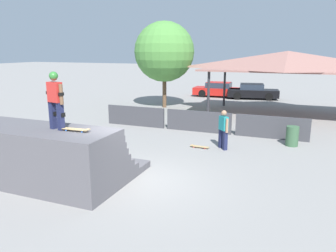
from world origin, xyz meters
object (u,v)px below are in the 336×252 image
(skateboard_on_ground, at_px, (199,146))
(parked_car_red, at_px, (220,90))
(skateboard_on_deck, at_px, (77,129))
(bystander_walking, at_px, (223,128))
(parked_car_black, at_px, (253,92))
(trash_bin, at_px, (292,136))
(skater_on_deck, at_px, (55,97))
(tree_beside_pavilion, at_px, (164,52))

(skateboard_on_ground, height_order, parked_car_red, parked_car_red)
(parked_car_red, bearing_deg, skateboard_on_deck, -89.47)
(bystander_walking, distance_m, parked_car_black, 15.05)
(trash_bin, bearing_deg, skater_on_deck, -131.29)
(tree_beside_pavilion, xyz_separation_m, parked_car_black, (5.27, 6.58, -3.28))
(tree_beside_pavilion, bearing_deg, skateboard_on_deck, -77.42)
(skater_on_deck, distance_m, parked_car_black, 20.94)
(bystander_walking, relative_size, skateboard_on_ground, 2.02)
(bystander_walking, bearing_deg, tree_beside_pavilion, -6.51)
(bystander_walking, bearing_deg, trash_bin, -102.13)
(skater_on_deck, height_order, skateboard_on_ground, skater_on_deck)
(bystander_walking, relative_size, parked_car_red, 0.36)
(trash_bin, relative_size, parked_car_red, 0.19)
(skater_on_deck, relative_size, skateboard_on_deck, 1.92)
(trash_bin, height_order, parked_car_red, parked_car_red)
(skateboard_on_deck, bearing_deg, parked_car_black, 81.33)
(trash_bin, xyz_separation_m, parked_car_black, (-3.50, 13.47, 0.18))
(skateboard_on_ground, height_order, tree_beside_pavilion, tree_beside_pavilion)
(skateboard_on_deck, bearing_deg, skateboard_on_ground, 66.49)
(parked_car_red, bearing_deg, skater_on_deck, -91.28)
(skateboard_on_ground, distance_m, trash_bin, 4.03)
(bystander_walking, xyz_separation_m, tree_beside_pavilion, (-6.12, 8.44, 2.98))
(bystander_walking, distance_m, skateboard_on_ground, 1.30)
(bystander_walking, distance_m, tree_beside_pavilion, 10.84)
(tree_beside_pavilion, distance_m, trash_bin, 11.68)
(skater_on_deck, xyz_separation_m, bystander_walking, (3.65, 5.62, -1.82))
(bystander_walking, xyz_separation_m, parked_car_black, (-0.86, 15.02, -0.31))
(skateboard_on_deck, relative_size, skateboard_on_ground, 1.07)
(skateboard_on_ground, bearing_deg, parked_car_red, -77.77)
(skater_on_deck, relative_size, skateboard_on_ground, 2.06)
(skater_on_deck, xyz_separation_m, parked_car_black, (2.79, 20.64, -2.13))
(skater_on_deck, xyz_separation_m, parked_car_red, (-0.07, 20.85, -2.13))
(trash_bin, bearing_deg, parked_car_black, 104.57)
(bystander_walking, relative_size, parked_car_black, 0.38)
(skater_on_deck, distance_m, bystander_walking, 6.94)
(parked_car_red, xyz_separation_m, parked_car_black, (2.86, -0.21, -0.00))
(bystander_walking, relative_size, trash_bin, 1.92)
(parked_car_red, relative_size, parked_car_black, 1.05)
(skateboard_on_deck, xyz_separation_m, tree_beside_pavilion, (-3.13, 14.05, 2.05))
(skateboard_on_ground, bearing_deg, trash_bin, -151.56)
(skateboard_on_ground, bearing_deg, parked_car_black, -88.25)
(parked_car_red, bearing_deg, tree_beside_pavilion, -110.98)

